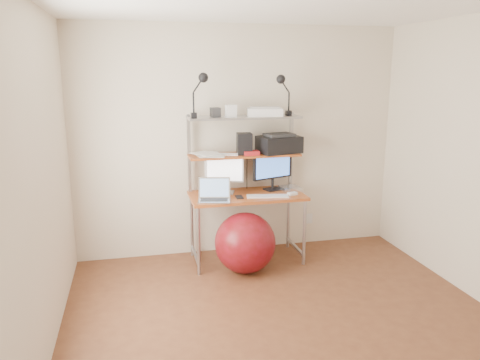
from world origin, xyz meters
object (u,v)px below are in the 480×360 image
at_px(monitor_black, 273,167).
at_px(exercise_ball, 245,243).
at_px(laptop, 214,195).
at_px(printer, 279,144).
at_px(monitor_silver, 224,170).

height_order(monitor_black, exercise_ball, monitor_black).
distance_m(monitor_black, exercise_ball, 0.90).
relative_size(monitor_black, exercise_ball, 0.80).
bearing_deg(laptop, printer, 31.45).
height_order(printer, exercise_ball, printer).
xyz_separation_m(monitor_silver, exercise_ball, (0.13, -0.41, -0.68)).
bearing_deg(monitor_silver, monitor_black, 21.41).
distance_m(laptop, exercise_ball, 0.58).
xyz_separation_m(monitor_black, printer, (0.06, -0.01, 0.26)).
bearing_deg(monitor_black, laptop, -177.15).
xyz_separation_m(laptop, exercise_ball, (0.28, -0.15, -0.48)).
bearing_deg(printer, exercise_ball, -150.68).
distance_m(monitor_black, laptop, 0.78).
relative_size(monitor_black, laptop, 1.35).
xyz_separation_m(monitor_silver, monitor_black, (0.54, 0.02, 0.00)).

